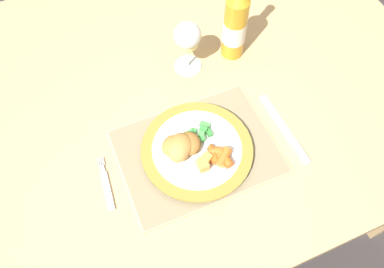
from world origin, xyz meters
The scene contains 12 objects.
ground_plane centered at (0.00, 0.00, 0.00)m, with size 6.00×6.00×0.00m, color #383333.
dining_table centered at (0.00, 0.00, 0.66)m, with size 1.45×1.06×0.74m.
placemat centered at (-0.02, -0.20, 0.74)m, with size 0.37×0.28×0.01m.
dinner_plate centered at (-0.02, -0.21, 0.76)m, with size 0.27×0.27×0.02m.
breaded_croquettes centered at (-0.05, -0.20, 0.79)m, with size 0.11×0.10×0.04m.
green_beans_pile centered at (0.01, -0.17, 0.77)m, with size 0.07×0.05×0.02m.
glazed_carrots centered at (0.02, -0.25, 0.78)m, with size 0.06×0.07×0.02m.
fork centered at (-0.24, -0.21, 0.74)m, with size 0.03×0.14×0.01m.
table_knife centered at (0.21, -0.25, 0.74)m, with size 0.02×0.22×0.01m.
wine_glass centered at (0.07, 0.05, 0.85)m, with size 0.07×0.07×0.15m.
bottle centered at (0.20, 0.05, 0.84)m, with size 0.06×0.06×0.28m.
roast_potatoes centered at (-0.02, -0.25, 0.78)m, with size 0.04×0.04×0.03m.
Camera 1 is at (-0.19, -0.59, 1.55)m, focal length 35.00 mm.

